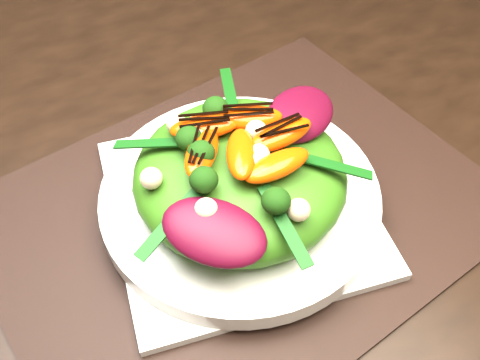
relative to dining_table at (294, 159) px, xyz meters
name	(u,v)px	position (x,y,z in m)	size (l,w,h in m)	color
dining_table	(294,159)	(0.00, 0.00, 0.00)	(1.60, 0.90, 0.75)	black
placemat	(240,210)	(-0.09, -0.05, 0.02)	(0.48, 0.36, 0.00)	black
plate_base	(240,206)	(-0.09, -0.05, 0.03)	(0.25, 0.25, 0.01)	silver
salad_bowl	(240,197)	(-0.09, -0.05, 0.04)	(0.27, 0.27, 0.02)	silver
lettuce_mound	(240,175)	(-0.09, -0.05, 0.08)	(0.20, 0.20, 0.07)	#356913
radicchio_leaf	(300,114)	(-0.02, -0.03, 0.11)	(0.09, 0.06, 0.02)	#400616
orange_segment	(204,136)	(-0.12, -0.03, 0.12)	(0.06, 0.03, 0.02)	#F73A04
broccoli_floret	(157,151)	(-0.16, -0.03, 0.12)	(0.03, 0.03, 0.03)	black
macadamia_nut	(274,163)	(-0.08, -0.09, 0.12)	(0.02, 0.02, 0.02)	beige
balsamic_drizzle	(204,129)	(-0.12, -0.03, 0.12)	(0.05, 0.00, 0.00)	black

